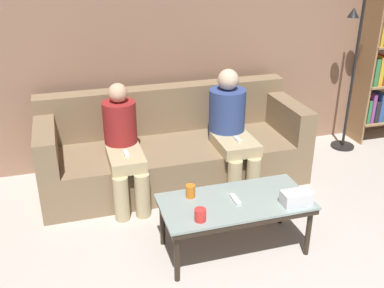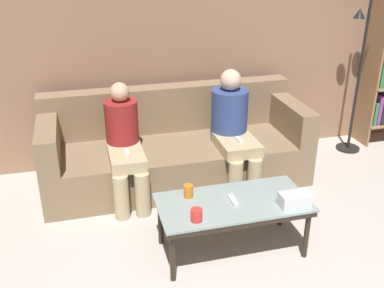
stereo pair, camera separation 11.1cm
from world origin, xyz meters
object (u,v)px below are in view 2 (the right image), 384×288
Objects in this scene: seated_person_left_end at (124,142)px; seated_person_mid_left at (233,126)px; game_remote at (233,200)px; cup_near_left at (188,191)px; tissue_box at (295,199)px; standing_lamp at (363,55)px; cup_near_right at (196,215)px; coffee_table at (233,206)px; couch at (175,149)px.

seated_person_mid_left is at bearing 1.47° from seated_person_left_end.
game_remote is 0.14× the size of seated_person_left_end.
tissue_box reaches higher than cup_near_left.
standing_lamp is at bearing 29.40° from cup_near_left.
cup_near_left is 1.09× the size of cup_near_right.
coffee_table is 0.35m from cup_near_left.
couch is at bearing 83.19° from cup_near_right.
coffee_table is 5.07× the size of tissue_box.
seated_person_mid_left is at bearing -23.38° from couch.
cup_near_left is at bearing -126.74° from seated_person_mid_left.
seated_person_left_end is at bearing -171.31° from standing_lamp.
coffee_table is at bearing -143.91° from standing_lamp.
cup_near_left is at bearing 156.13° from tissue_box.
cup_near_left is at bearing -150.60° from standing_lamp.
game_remote is at bearing 27.46° from cup_near_right.
cup_near_left is (-0.30, 0.15, 0.09)m from coffee_table.
cup_near_right is 2.80m from standing_lamp.
cup_near_right is at bearing -152.54° from coffee_table.
standing_lamp is at bearing 13.30° from seated_person_mid_left.
seated_person_left_end is (-0.67, 1.00, 0.11)m from game_remote.
cup_near_left is 0.45× the size of tissue_box.
cup_near_right is 0.41× the size of tissue_box.
couch is at bearing 82.50° from cup_near_left.
seated_person_mid_left is (1.02, 0.03, 0.03)m from seated_person_left_end.
cup_near_right is 0.08× the size of seated_person_left_end.
cup_near_left is 0.09× the size of seated_person_left_end.
cup_near_right is at bearing -145.07° from standing_lamp.
coffee_table is 0.45m from tissue_box.
couch is 2.25× the size of coffee_table.
game_remote is (0.16, -1.25, 0.13)m from couch.
seated_person_mid_left reaches higher than coffee_table.
cup_near_right is 0.73m from tissue_box.
coffee_table is 0.05m from game_remote.
seated_person_mid_left reaches higher than couch.
seated_person_mid_left is (0.36, 1.03, 0.14)m from game_remote.
couch reaches higher than cup_near_right.
seated_person_left_end reaches higher than tissue_box.
couch is at bearing 111.73° from tissue_box.
standing_lamp reaches higher than tissue_box.
couch reaches higher than coffee_table.
game_remote is (0.30, -0.15, -0.04)m from cup_near_left.
standing_lamp is (2.24, 1.56, 0.61)m from cup_near_right.
couch is 0.62m from seated_person_mid_left.
tissue_box is (0.71, -0.31, 0.00)m from cup_near_left.
standing_lamp is at bearing 46.02° from tissue_box.
tissue_box is (0.56, -1.41, 0.17)m from couch.
seated_person_left_end is (-0.34, 1.17, 0.07)m from cup_near_right.
standing_lamp reaches higher than coffee_table.
seated_person_mid_left is at bearing -166.70° from standing_lamp.
cup_near_left reaches higher than cup_near_right.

